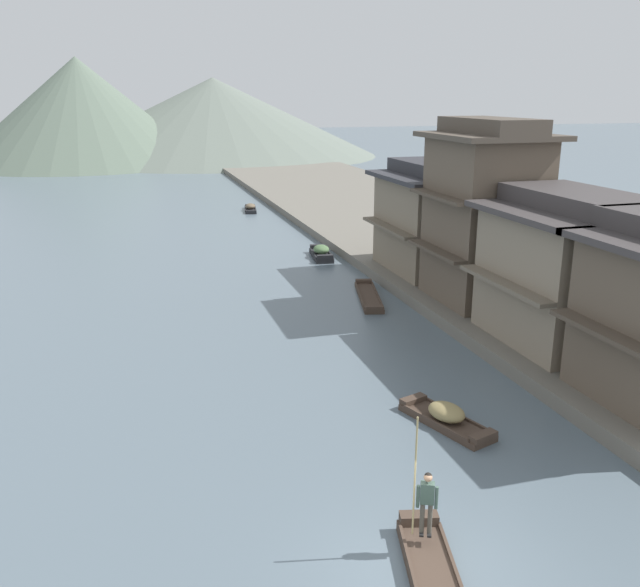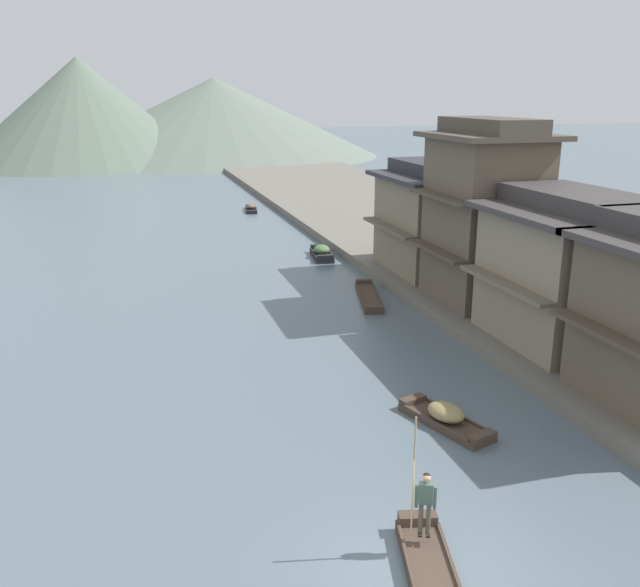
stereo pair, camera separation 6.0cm
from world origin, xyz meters
name	(u,v)px [view 2 (the right image)]	position (x,y,z in m)	size (l,w,h in m)	color
ground_plane	(412,569)	(0.00, 0.00, 0.00)	(400.00, 400.00, 0.00)	slate
riverbank_right	(460,243)	(16.88, 30.00, 0.29)	(18.00, 110.00, 0.58)	#6B665B
boat_foreground_poled	(434,585)	(0.16, -0.82, 0.18)	(2.08, 4.59, 0.53)	#423328
boatman_person	(425,496)	(0.45, 0.44, 1.54)	(0.54, 0.35, 3.04)	black
boat_moored_nearest	(446,417)	(3.86, 6.08, 0.28)	(2.12, 3.63, 0.74)	#423328
boat_moored_second	(251,208)	(5.59, 49.17, 0.25)	(1.58, 3.83, 0.68)	#232326
boat_moored_third	(369,297)	(6.35, 19.99, 0.13)	(2.20, 5.31, 0.40)	#423328
boat_moored_far	(322,253)	(6.60, 29.60, 0.34)	(1.58, 3.57, 0.86)	#232326
house_waterfront_second	(572,269)	(11.60, 10.65, 3.58)	(6.69, 6.83, 6.14)	gray
house_waterfront_tall	(484,213)	(10.94, 16.73, 4.89)	(5.38, 5.93, 8.74)	brown
house_waterfront_narrow	(433,218)	(11.22, 22.82, 3.58)	(5.94, 7.20, 6.14)	#7F705B
hill_far_west	(215,117)	(10.57, 107.92, 6.52)	(55.98, 55.98, 13.04)	slate
hill_far_centre	(81,111)	(-10.87, 100.94, 7.90)	(37.78, 37.78, 15.80)	#5B6B5B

